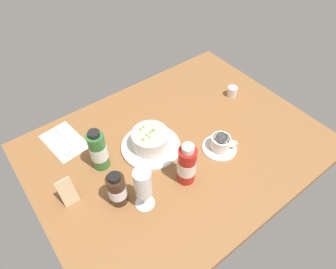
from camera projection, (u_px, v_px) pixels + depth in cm
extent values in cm
cube|color=brown|center=(178.00, 147.00, 116.77)|extent=(110.00, 84.00, 3.00)
cylinder|color=silver|center=(151.00, 146.00, 114.34)|extent=(22.79, 22.79, 1.20)
cylinder|color=silver|center=(150.00, 139.00, 111.31)|extent=(14.00, 14.00, 6.98)
cylinder|color=beige|center=(150.00, 135.00, 109.31)|extent=(12.04, 12.04, 1.60)
sphere|color=#729D52|center=(151.00, 131.00, 109.19)|extent=(1.02, 1.02, 1.02)
sphere|color=#729D52|center=(150.00, 133.00, 108.62)|extent=(0.82, 0.82, 0.82)
sphere|color=#729D52|center=(149.00, 137.00, 107.25)|extent=(0.92, 0.92, 0.92)
sphere|color=#729D52|center=(147.00, 135.00, 108.10)|extent=(0.94, 0.94, 0.94)
sphere|color=#729D52|center=(141.00, 129.00, 109.93)|extent=(1.08, 1.08, 1.08)
sphere|color=#729D52|center=(143.00, 127.00, 110.72)|extent=(1.09, 1.09, 1.09)
sphere|color=#729D52|center=(143.00, 139.00, 106.54)|extent=(1.30, 1.30, 1.30)
sphere|color=#729D52|center=(154.00, 130.00, 109.63)|extent=(1.32, 1.32, 1.32)
cube|color=silver|center=(64.00, 141.00, 116.77)|extent=(14.48, 20.40, 0.30)
cube|color=silver|center=(66.00, 138.00, 117.49)|extent=(2.87, 14.04, 0.50)
cube|color=silver|center=(74.00, 150.00, 113.33)|extent=(2.61, 3.84, 0.40)
cube|color=silver|center=(59.00, 141.00, 116.35)|extent=(2.55, 13.03, 0.50)
ellipsoid|color=silver|center=(67.00, 152.00, 112.58)|extent=(2.40, 4.00, 0.60)
cylinder|color=silver|center=(220.00, 147.00, 114.27)|extent=(13.37, 13.37, 0.90)
cylinder|color=silver|center=(221.00, 142.00, 112.12)|extent=(7.45, 7.45, 4.91)
cylinder|color=#392114|center=(221.00, 139.00, 110.67)|extent=(6.34, 6.34, 1.00)
torus|color=silver|center=(233.00, 144.00, 111.28)|extent=(2.95, 3.25, 3.60)
cylinder|color=silver|center=(232.00, 91.00, 133.89)|extent=(4.29, 4.29, 4.58)
cone|color=silver|center=(234.00, 91.00, 131.30)|extent=(2.44, 2.60, 2.27)
cylinder|color=white|center=(145.00, 203.00, 98.48)|extent=(6.56, 6.56, 0.40)
cylinder|color=white|center=(145.00, 198.00, 95.99)|extent=(0.80, 0.80, 6.32)
cylinder|color=white|center=(143.00, 183.00, 89.63)|extent=(5.59, 5.59, 10.82)
cylinder|color=#EDE6CA|center=(143.00, 186.00, 90.84)|extent=(4.58, 4.58, 6.49)
cylinder|color=#337233|center=(98.00, 151.00, 103.34)|extent=(6.05, 6.05, 16.05)
cylinder|color=white|center=(99.00, 151.00, 103.58)|extent=(6.17, 6.17, 6.10)
cylinder|color=black|center=(94.00, 134.00, 96.79)|extent=(3.93, 3.93, 1.62)
cylinder|color=#B21E19|center=(187.00, 165.00, 99.49)|extent=(6.37, 6.37, 15.53)
cylinder|color=silver|center=(187.00, 166.00, 99.72)|extent=(6.50, 6.50, 5.90)
cylinder|color=silver|center=(188.00, 149.00, 92.94)|extent=(4.14, 4.14, 2.14)
cylinder|color=#382314|center=(117.00, 190.00, 94.81)|extent=(5.98, 5.98, 12.56)
cylinder|color=white|center=(117.00, 190.00, 95.00)|extent=(6.10, 6.10, 4.77)
cylinder|color=black|center=(114.00, 177.00, 89.56)|extent=(3.89, 3.89, 1.60)
cube|color=tan|center=(68.00, 192.00, 95.56)|extent=(5.11, 3.37, 10.36)
cube|color=tan|center=(64.00, 186.00, 97.15)|extent=(5.11, 3.37, 10.36)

